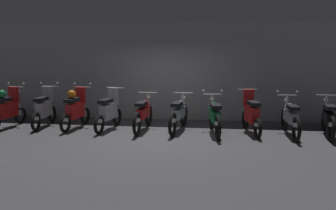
% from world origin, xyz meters
% --- Properties ---
extents(ground_plane, '(80.00, 80.00, 0.00)m').
position_xyz_m(ground_plane, '(0.00, 0.00, 0.00)').
color(ground_plane, '#424244').
extents(back_wall, '(17.03, 0.30, 3.09)m').
position_xyz_m(back_wall, '(0.00, 2.49, 1.54)').
color(back_wall, gray).
rests_on(back_wall, ground).
extents(motorbike_slot_0, '(0.59, 1.68, 1.29)m').
position_xyz_m(motorbike_slot_0, '(-4.51, 0.60, 0.57)').
color(motorbike_slot_0, black).
rests_on(motorbike_slot_0, ground).
extents(motorbike_slot_1, '(0.59, 1.68, 1.29)m').
position_xyz_m(motorbike_slot_1, '(-3.51, 0.88, 0.53)').
color(motorbike_slot_1, black).
rests_on(motorbike_slot_1, ground).
extents(motorbike_slot_2, '(0.59, 1.68, 1.29)m').
position_xyz_m(motorbike_slot_2, '(-2.50, 0.78, 0.57)').
color(motorbike_slot_2, black).
rests_on(motorbike_slot_2, ground).
extents(motorbike_slot_3, '(0.56, 1.67, 1.18)m').
position_xyz_m(motorbike_slot_3, '(-1.50, 0.73, 0.52)').
color(motorbike_slot_3, black).
rests_on(motorbike_slot_3, ground).
extents(motorbike_slot_4, '(0.56, 1.95, 1.03)m').
position_xyz_m(motorbike_slot_4, '(-0.50, 0.74, 0.49)').
color(motorbike_slot_4, black).
rests_on(motorbike_slot_4, ground).
extents(motorbike_slot_5, '(0.57, 1.94, 1.03)m').
position_xyz_m(motorbike_slot_5, '(0.51, 0.80, 0.49)').
color(motorbike_slot_5, black).
rests_on(motorbike_slot_5, ground).
extents(motorbike_slot_6, '(0.59, 1.95, 1.15)m').
position_xyz_m(motorbike_slot_6, '(1.50, 0.58, 0.49)').
color(motorbike_slot_6, black).
rests_on(motorbike_slot_6, ground).
extents(motorbike_slot_7, '(0.56, 1.67, 1.18)m').
position_xyz_m(motorbike_slot_7, '(2.50, 0.77, 0.52)').
color(motorbike_slot_7, black).
rests_on(motorbike_slot_7, ground).
extents(motorbike_slot_8, '(0.59, 1.95, 1.15)m').
position_xyz_m(motorbike_slot_8, '(3.51, 0.63, 0.49)').
color(motorbike_slot_8, black).
rests_on(motorbike_slot_8, ground).
extents(motorbike_slot_9, '(0.60, 1.93, 1.03)m').
position_xyz_m(motorbike_slot_9, '(4.52, 0.75, 0.49)').
color(motorbike_slot_9, black).
rests_on(motorbike_slot_9, ground).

